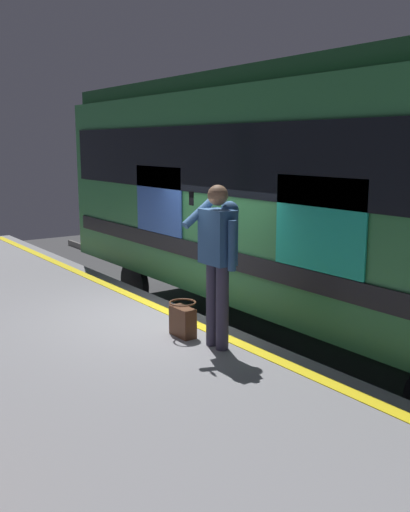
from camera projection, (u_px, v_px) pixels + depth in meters
ground_plane at (197, 373)px, 7.78m from camera, size 24.25×24.25×0.00m
platform at (28, 384)px, 6.38m from camera, size 16.17×4.60×0.85m
safety_line at (178, 316)px, 7.44m from camera, size 15.85×0.16×0.01m
track_rail_near at (258, 351)px, 8.39m from camera, size 21.02×0.08×0.16m
track_rail_far at (326, 332)px, 9.21m from camera, size 21.02×0.08×0.16m
train_carriage at (307, 186)px, 8.19m from camera, size 9.38×3.00×3.86m
passenger at (218, 253)px, 6.14m from camera, size 0.57×0.55×1.79m
handbag at (183, 320)px, 6.66m from camera, size 0.35×0.32×0.42m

